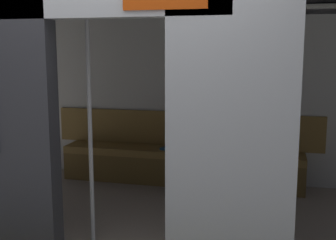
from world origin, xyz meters
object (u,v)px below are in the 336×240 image
object	(u,v)px
grab_pole_far	(179,128)
bench_seat	(180,158)
person_seated	(200,135)
book	(170,148)
handbag	(239,145)
grab_pole_door	(90,127)
train_car	(151,72)

from	to	relation	value
grab_pole_far	bench_seat	bearing A→B (deg)	-77.63
person_seated	grab_pole_far	xyz separation A→B (m)	(-0.10, 1.65, 0.38)
person_seated	book	distance (m)	0.46
book	person_seated	bearing A→B (deg)	-165.86
handbag	grab_pole_door	xyz separation A→B (m)	(1.11, 1.92, 0.51)
train_car	grab_pole_far	world-z (taller)	train_car
book	grab_pole_far	xyz separation A→B (m)	(-0.51, 1.72, 0.58)
grab_pole_door	handbag	bearing A→B (deg)	-119.93
book	bench_seat	bearing A→B (deg)	-164.19
person_seated	bench_seat	bearing A→B (deg)	-10.89
bench_seat	handbag	bearing A→B (deg)	-173.82
person_seated	grab_pole_door	distance (m)	1.94
handbag	book	size ratio (longest dim) A/B	1.18
grab_pole_door	grab_pole_far	xyz separation A→B (m)	(-0.75, -0.14, 0.00)
handbag	train_car	bearing A→B (deg)	56.32
person_seated	book	size ratio (longest dim) A/B	5.34
bench_seat	handbag	xyz separation A→B (m)	(-0.73, -0.08, 0.19)
train_car	book	bearing A→B (deg)	-85.51
grab_pole_door	train_car	bearing A→B (deg)	-113.44
handbag	person_seated	bearing A→B (deg)	15.88
bench_seat	grab_pole_far	xyz separation A→B (m)	(-0.37, 1.70, 0.70)
bench_seat	handbag	world-z (taller)	handbag
person_seated	book	xyz separation A→B (m)	(0.41, -0.07, -0.21)
train_car	handbag	xyz separation A→B (m)	(-0.78, -1.17, -0.95)
person_seated	grab_pole_door	xyz separation A→B (m)	(0.64, 1.79, 0.38)
bench_seat	train_car	bearing A→B (deg)	87.46
bench_seat	book	size ratio (longest dim) A/B	13.88
person_seated	book	world-z (taller)	person_seated
handbag	bench_seat	bearing A→B (deg)	6.18
handbag	grab_pole_door	distance (m)	2.27
book	handbag	bearing A→B (deg)	-151.90
grab_pole_far	person_seated	bearing A→B (deg)	-86.45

